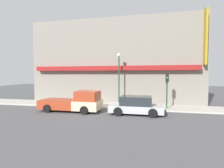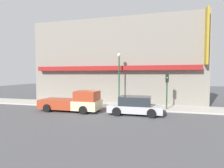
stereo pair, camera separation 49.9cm
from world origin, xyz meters
name	(u,v)px [view 2 (the right image)]	position (x,y,z in m)	size (l,w,h in m)	color
ground_plane	(104,109)	(0.00, 0.00, 0.00)	(80.00, 80.00, 0.00)	#4C4C4F
sidewalk	(109,106)	(0.00, 1.52, 0.08)	(36.00, 3.04, 0.16)	#ADA89E
building	(115,62)	(0.01, 4.52, 4.83)	(19.80, 3.80, 9.67)	gray
pickup_truck	(74,102)	(-2.40, -1.51, 0.81)	(5.52, 2.29, 1.86)	beige
parked_car	(135,106)	(3.10, -1.51, 0.73)	(4.38, 2.09, 1.51)	#ADADB2
fire_hydrant	(129,104)	(2.33, 0.48, 0.48)	(0.17, 0.17, 0.66)	#196633
street_lamp	(119,73)	(1.03, 1.85, 3.52)	(0.36, 0.36, 5.35)	#1E4728
traffic_light	(167,84)	(5.73, 0.65, 2.41)	(0.28, 0.42, 3.26)	#1E4728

